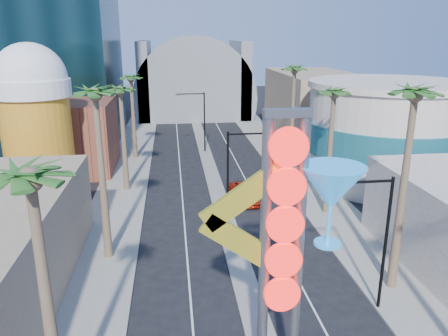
# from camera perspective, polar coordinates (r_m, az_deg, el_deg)

# --- Properties ---
(sidewalk_west) EXTENTS (5.00, 100.00, 0.15)m
(sidewalk_west) POSITION_cam_1_polar(r_m,az_deg,el_deg) (50.09, -12.60, -0.86)
(sidewalk_west) COLOR gray
(sidewalk_west) RESTS_ON ground
(sidewalk_east) EXTENTS (5.00, 100.00, 0.15)m
(sidewalk_east) POSITION_cam_1_polar(r_m,az_deg,el_deg) (51.66, 8.84, -0.10)
(sidewalk_east) COLOR gray
(sidewalk_east) RESTS_ON ground
(median) EXTENTS (1.60, 84.00, 0.15)m
(median) POSITION_cam_1_polar(r_m,az_deg,el_deg) (52.84, -2.00, 0.49)
(median) COLOR gray
(median) RESTS_ON ground
(brick_filler_west) EXTENTS (10.00, 10.00, 8.00)m
(brick_filler_west) POSITION_cam_1_polar(r_m,az_deg,el_deg) (53.01, -19.59, 3.94)
(brick_filler_west) COLOR brown
(brick_filler_west) RESTS_ON ground
(filler_east) EXTENTS (10.00, 20.00, 10.00)m
(filler_east) POSITION_cam_1_polar(r_m,az_deg,el_deg) (64.56, 11.58, 7.69)
(filler_east) COLOR #967B61
(filler_east) RESTS_ON ground
(beer_mug) EXTENTS (7.00, 7.00, 14.50)m
(beer_mug) POSITION_cam_1_polar(r_m,az_deg,el_deg) (44.95, -23.44, 6.32)
(beer_mug) COLOR orange
(beer_mug) RESTS_ON ground
(turquoise_building) EXTENTS (16.60, 16.60, 10.60)m
(turquoise_building) POSITION_cam_1_polar(r_m,az_deg,el_deg) (48.94, 20.36, 4.33)
(turquoise_building) COLOR #B5A799
(turquoise_building) RESTS_ON ground
(canopy) EXTENTS (22.00, 16.00, 22.00)m
(canopy) POSITION_cam_1_polar(r_m,az_deg,el_deg) (85.26, -4.03, 9.74)
(canopy) COLOR slate
(canopy) RESTS_ON ground
(neon_sign) EXTENTS (6.53, 2.60, 12.55)m
(neon_sign) POSITION_cam_1_polar(r_m,az_deg,el_deg) (18.03, 10.17, -9.03)
(neon_sign) COLOR gray
(neon_sign) RESTS_ON ground
(streetlight_0) EXTENTS (3.79, 0.25, 8.00)m
(streetlight_0) POSITION_cam_1_polar(r_m,az_deg,el_deg) (34.39, 1.41, -0.31)
(streetlight_0) COLOR black
(streetlight_0) RESTS_ON ground
(streetlight_1) EXTENTS (3.79, 0.25, 8.00)m
(streetlight_1) POSITION_cam_1_polar(r_m,az_deg,el_deg) (57.51, -3.12, 6.77)
(streetlight_1) COLOR black
(streetlight_1) RESTS_ON ground
(streetlight_2) EXTENTS (3.45, 0.25, 8.00)m
(streetlight_2) POSITION_cam_1_polar(r_m,az_deg,el_deg) (25.40, 19.53, -7.96)
(streetlight_2) COLOR black
(streetlight_2) RESTS_ON ground
(palm_0) EXTENTS (2.40, 2.40, 11.70)m
(palm_0) POSITION_cam_1_polar(r_m,az_deg,el_deg) (16.11, -23.78, -3.37)
(palm_0) COLOR brown
(palm_0) RESTS_ON ground
(palm_1) EXTENTS (2.40, 2.40, 12.70)m
(palm_1) POSITION_cam_1_polar(r_m,az_deg,el_deg) (29.19, -16.39, 7.86)
(palm_1) COLOR brown
(palm_1) RESTS_ON ground
(palm_2) EXTENTS (2.40, 2.40, 11.20)m
(palm_2) POSITION_cam_1_polar(r_m,az_deg,el_deg) (43.11, -13.35, 9.07)
(palm_2) COLOR brown
(palm_2) RESTS_ON ground
(palm_3) EXTENTS (2.40, 2.40, 11.20)m
(palm_3) POSITION_cam_1_polar(r_m,az_deg,el_deg) (54.97, -12.04, 10.80)
(palm_3) COLOR brown
(palm_3) RESTS_ON ground
(palm_5) EXTENTS (2.40, 2.40, 13.20)m
(palm_5) POSITION_cam_1_polar(r_m,az_deg,el_deg) (26.35, 23.51, 7.19)
(palm_5) COLOR brown
(palm_5) RESTS_ON ground
(palm_6) EXTENTS (2.40, 2.40, 11.70)m
(palm_6) POSITION_cam_1_polar(r_m,az_deg,el_deg) (37.28, 14.13, 8.52)
(palm_6) COLOR brown
(palm_6) RESTS_ON ground
(palm_7) EXTENTS (2.40, 2.40, 12.70)m
(palm_7) POSITION_cam_1_polar(r_m,az_deg,el_deg) (48.50, 9.17, 11.75)
(palm_7) COLOR brown
(palm_7) RESTS_ON ground
(red_pickup) EXTENTS (3.18, 5.80, 1.54)m
(red_pickup) POSITION_cam_1_polar(r_m,az_deg,el_deg) (41.49, 3.13, -3.23)
(red_pickup) COLOR #AF1F0D
(red_pickup) RESTS_ON ground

